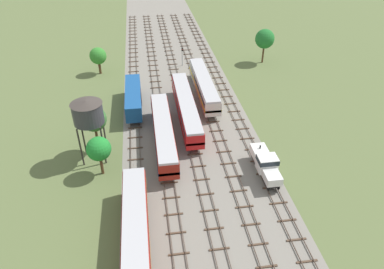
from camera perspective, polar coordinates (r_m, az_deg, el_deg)
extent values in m
plane|color=#5B6B3D|center=(67.93, -1.48, 4.57)|extent=(480.00, 480.00, 0.00)
cube|color=gray|center=(67.93, -1.48, 4.57)|extent=(22.30, 176.00, 0.01)
cube|color=#47382D|center=(68.42, -9.84, 4.48)|extent=(0.07, 126.00, 0.15)
cube|color=#47382D|center=(68.37, -8.64, 4.58)|extent=(0.07, 126.00, 0.15)
cube|color=brown|center=(41.77, -8.70, -19.15)|extent=(2.40, 0.22, 0.14)
cube|color=brown|center=(43.66, -8.77, -16.02)|extent=(2.40, 0.22, 0.14)
cube|color=brown|center=(45.67, -8.84, -13.16)|extent=(2.40, 0.22, 0.14)
cube|color=brown|center=(47.78, -8.90, -10.55)|extent=(2.40, 0.22, 0.14)
cube|color=brown|center=(49.98, -8.95, -8.16)|extent=(2.40, 0.22, 0.14)
cube|color=brown|center=(52.27, -9.00, -5.98)|extent=(2.40, 0.22, 0.14)
cube|color=brown|center=(54.62, -9.04, -3.98)|extent=(2.40, 0.22, 0.14)
cube|color=brown|center=(57.03, -9.08, -2.15)|extent=(2.40, 0.22, 0.14)
cube|color=brown|center=(59.50, -9.12, -0.47)|extent=(2.40, 0.22, 0.14)
cube|color=brown|center=(62.01, -9.15, 1.07)|extent=(2.40, 0.22, 0.14)
cube|color=brown|center=(64.57, -9.19, 2.49)|extent=(2.40, 0.22, 0.14)
cube|color=brown|center=(67.16, -9.21, 3.81)|extent=(2.40, 0.22, 0.14)
cube|color=brown|center=(69.78, -9.24, 5.03)|extent=(2.40, 0.22, 0.14)
cube|color=brown|center=(72.44, -9.27, 6.15)|extent=(2.40, 0.22, 0.14)
cube|color=brown|center=(75.11, -9.29, 7.20)|extent=(2.40, 0.22, 0.14)
cube|color=brown|center=(77.82, -9.31, 8.18)|extent=(2.40, 0.22, 0.14)
cube|color=brown|center=(80.54, -9.33, 9.08)|extent=(2.40, 0.22, 0.14)
cube|color=brown|center=(83.28, -9.35, 9.93)|extent=(2.40, 0.22, 0.14)
cube|color=brown|center=(86.05, -9.37, 10.73)|extent=(2.40, 0.22, 0.14)
cube|color=brown|center=(88.82, -9.39, 11.48)|extent=(2.40, 0.22, 0.14)
cube|color=brown|center=(91.61, -9.40, 12.18)|extent=(2.40, 0.22, 0.14)
cube|color=brown|center=(94.41, -9.42, 12.83)|extent=(2.40, 0.22, 0.14)
cube|color=brown|center=(97.23, -9.43, 13.46)|extent=(2.40, 0.22, 0.14)
cube|color=brown|center=(100.05, -9.44, 14.04)|extent=(2.40, 0.22, 0.14)
cube|color=brown|center=(102.89, -9.46, 14.60)|extent=(2.40, 0.22, 0.14)
cube|color=brown|center=(105.73, -9.47, 15.12)|extent=(2.40, 0.22, 0.14)
cube|color=brown|center=(108.59, -9.48, 15.62)|extent=(2.40, 0.22, 0.14)
cube|color=brown|center=(111.45, -9.49, 16.09)|extent=(2.40, 0.22, 0.14)
cube|color=brown|center=(114.31, -9.50, 16.53)|extent=(2.40, 0.22, 0.14)
cube|color=brown|center=(117.19, -9.51, 16.96)|extent=(2.40, 0.22, 0.14)
cube|color=brown|center=(120.07, -9.52, 17.36)|extent=(2.40, 0.22, 0.14)
cube|color=brown|center=(122.95, -9.53, 17.75)|extent=(2.40, 0.22, 0.14)
cube|color=brown|center=(125.85, -9.54, 18.12)|extent=(2.40, 0.22, 0.14)
cube|color=#47382D|center=(68.37, -6.01, 4.80)|extent=(0.07, 126.00, 0.15)
cube|color=#47382D|center=(68.42, -4.80, 4.89)|extent=(0.07, 126.00, 0.15)
cube|color=brown|center=(41.77, -2.08, -18.62)|extent=(2.40, 0.22, 0.14)
cube|color=brown|center=(43.66, -2.55, -15.52)|extent=(2.40, 0.22, 0.14)
cube|color=brown|center=(45.67, -2.97, -12.69)|extent=(2.40, 0.22, 0.14)
cube|color=brown|center=(47.78, -3.34, -10.10)|extent=(2.40, 0.22, 0.14)
cube|color=brown|center=(49.98, -3.67, -7.74)|extent=(2.40, 0.22, 0.14)
cube|color=brown|center=(52.26, -3.97, -5.58)|extent=(2.40, 0.22, 0.14)
cube|color=brown|center=(54.62, -4.25, -3.60)|extent=(2.40, 0.22, 0.14)
cube|color=brown|center=(57.03, -4.50, -1.78)|extent=(2.40, 0.22, 0.14)
cube|color=brown|center=(59.49, -4.73, -0.12)|extent=(2.40, 0.22, 0.14)
cube|color=brown|center=(62.01, -4.94, 1.41)|extent=(2.40, 0.22, 0.14)
cube|color=brown|center=(64.56, -5.13, 2.82)|extent=(2.40, 0.22, 0.14)
cube|color=brown|center=(67.15, -5.31, 4.12)|extent=(2.40, 0.22, 0.14)
cube|color=brown|center=(69.78, -5.48, 5.33)|extent=(2.40, 0.22, 0.14)
cube|color=brown|center=(72.43, -5.64, 6.45)|extent=(2.40, 0.22, 0.14)
cube|color=brown|center=(75.11, -5.78, 7.48)|extent=(2.40, 0.22, 0.14)
cube|color=brown|center=(77.82, -5.92, 8.45)|extent=(2.40, 0.22, 0.14)
cube|color=brown|center=(80.54, -6.04, 9.35)|extent=(2.40, 0.22, 0.14)
cube|color=brown|center=(83.28, -6.16, 10.19)|extent=(2.40, 0.22, 0.14)
cube|color=brown|center=(86.04, -6.28, 10.98)|extent=(2.40, 0.22, 0.14)
cube|color=brown|center=(88.82, -6.38, 11.72)|extent=(2.40, 0.22, 0.14)
cube|color=brown|center=(91.61, -6.48, 12.41)|extent=(2.40, 0.22, 0.14)
cube|color=brown|center=(94.41, -6.58, 13.06)|extent=(2.40, 0.22, 0.14)
cube|color=brown|center=(97.23, -6.67, 13.68)|extent=(2.40, 0.22, 0.14)
cube|color=brown|center=(100.05, -6.75, 14.26)|extent=(2.40, 0.22, 0.14)
cube|color=brown|center=(102.89, -6.83, 14.81)|extent=(2.40, 0.22, 0.14)
cube|color=brown|center=(105.73, -6.91, 15.33)|extent=(2.40, 0.22, 0.14)
cube|color=brown|center=(108.58, -6.98, 15.82)|extent=(2.40, 0.22, 0.14)
cube|color=brown|center=(111.44, -7.05, 16.28)|extent=(2.40, 0.22, 0.14)
cube|color=brown|center=(114.31, -7.12, 16.73)|extent=(2.40, 0.22, 0.14)
cube|color=brown|center=(117.19, -7.18, 17.15)|extent=(2.40, 0.22, 0.14)
cube|color=brown|center=(120.07, -7.24, 17.55)|extent=(2.40, 0.22, 0.14)
cube|color=brown|center=(122.95, -7.30, 17.93)|extent=(2.40, 0.22, 0.14)
cube|color=brown|center=(125.84, -7.36, 18.30)|extent=(2.40, 0.22, 0.14)
cube|color=#47382D|center=(68.63, -2.18, 5.09)|extent=(0.07, 126.00, 0.15)
cube|color=#47382D|center=(68.77, -0.99, 5.17)|extent=(0.07, 126.00, 0.15)
cube|color=brown|center=(42.26, 4.40, -17.87)|extent=(2.40, 0.22, 0.14)
cube|color=brown|center=(44.13, 3.57, -14.86)|extent=(2.40, 0.22, 0.14)
cube|color=brown|center=(46.12, 2.83, -12.10)|extent=(2.40, 0.22, 0.14)
cube|color=brown|center=(48.21, 2.16, -9.57)|extent=(2.40, 0.22, 0.14)
cube|color=brown|center=(50.39, 1.56, -7.25)|extent=(2.40, 0.22, 0.14)
cube|color=brown|center=(52.66, 1.01, -5.13)|extent=(2.40, 0.22, 0.14)
cube|color=brown|center=(54.99, 0.51, -3.19)|extent=(2.40, 0.22, 0.14)
cube|color=brown|center=(57.39, 0.06, -1.41)|extent=(2.40, 0.22, 0.14)
cube|color=brown|center=(59.84, -0.36, 0.23)|extent=(2.40, 0.22, 0.14)
cube|color=brown|center=(62.34, -0.74, 1.74)|extent=(2.40, 0.22, 0.14)
cube|color=brown|center=(64.88, -1.10, 3.13)|extent=(2.40, 0.22, 0.14)
cube|color=brown|center=(67.46, -1.43, 4.42)|extent=(2.40, 0.22, 0.14)
cube|color=brown|center=(70.08, -1.73, 5.61)|extent=(2.40, 0.22, 0.14)
cube|color=brown|center=(72.72, -2.02, 6.71)|extent=(2.40, 0.22, 0.14)
cube|color=brown|center=(75.39, -2.28, 7.74)|extent=(2.40, 0.22, 0.14)
cube|color=brown|center=(78.08, -2.53, 8.69)|extent=(2.40, 0.22, 0.14)
cube|color=brown|center=(80.80, -2.76, 9.58)|extent=(2.40, 0.22, 0.14)
cube|color=brown|center=(83.53, -2.98, 10.42)|extent=(2.40, 0.22, 0.14)
cube|color=brown|center=(86.28, -3.19, 11.20)|extent=(2.40, 0.22, 0.14)
cube|color=brown|center=(89.05, -3.38, 11.93)|extent=(2.40, 0.22, 0.14)
cube|color=brown|center=(91.84, -3.56, 12.62)|extent=(2.40, 0.22, 0.14)
cube|color=brown|center=(94.63, -3.74, 13.26)|extent=(2.40, 0.22, 0.14)
cube|color=brown|center=(97.44, -3.90, 13.87)|extent=(2.40, 0.22, 0.14)
cube|color=brown|center=(100.26, -4.06, 14.45)|extent=(2.40, 0.22, 0.14)
cube|color=brown|center=(103.09, -4.21, 14.99)|extent=(2.40, 0.22, 0.14)
cube|color=brown|center=(105.93, -4.35, 15.50)|extent=(2.40, 0.22, 0.14)
cube|color=brown|center=(108.77, -4.48, 15.99)|extent=(2.40, 0.22, 0.14)
cube|color=brown|center=(111.63, -4.61, 16.45)|extent=(2.40, 0.22, 0.14)
cube|color=brown|center=(114.49, -4.73, 16.89)|extent=(2.40, 0.22, 0.14)
cube|color=brown|center=(117.36, -4.85, 17.31)|extent=(2.40, 0.22, 0.14)
cube|color=brown|center=(120.24, -4.96, 17.71)|extent=(2.40, 0.22, 0.14)
cube|color=brown|center=(123.12, -5.07, 18.08)|extent=(2.40, 0.22, 0.14)
cube|color=brown|center=(126.01, -5.17, 18.45)|extent=(2.40, 0.22, 0.14)
cube|color=#47382D|center=(69.19, 1.60, 5.35)|extent=(0.07, 126.00, 0.15)
cube|color=#47382D|center=(69.42, 2.78, 5.43)|extent=(0.07, 126.00, 0.15)
cube|color=brown|center=(41.55, 11.90, -20.06)|extent=(2.40, 0.22, 0.14)
cube|color=brown|center=(43.24, 10.61, -16.94)|extent=(2.40, 0.22, 0.14)
cube|color=brown|center=(45.07, 9.46, -14.06)|extent=(2.40, 0.22, 0.14)
cube|color=brown|center=(47.01, 8.42, -11.41)|extent=(2.40, 0.22, 0.14)
cube|color=brown|center=(49.07, 7.49, -8.96)|extent=(2.40, 0.22, 0.14)
cube|color=brown|center=(51.22, 6.64, -6.72)|extent=(2.40, 0.22, 0.14)
cube|color=brown|center=(53.45, 5.87, -4.66)|extent=(2.40, 0.22, 0.14)
cube|color=brown|center=(55.75, 5.17, -2.77)|extent=(2.40, 0.22, 0.14)
cube|color=brown|center=(58.11, 4.53, -1.03)|extent=(2.40, 0.22, 0.14)
cube|color=brown|center=(60.54, 3.93, 0.58)|extent=(2.40, 0.22, 0.14)
cube|color=brown|center=(63.01, 3.39, 2.06)|extent=(2.40, 0.22, 0.14)
cube|color=brown|center=(65.52, 2.88, 3.42)|extent=(2.40, 0.22, 0.14)
cube|color=brown|center=(68.08, 2.41, 4.69)|extent=(2.40, 0.22, 0.14)
cube|color=brown|center=(70.67, 1.97, 5.86)|extent=(2.40, 0.22, 0.14)
cube|color=brown|center=(73.29, 1.57, 6.95)|extent=(2.40, 0.22, 0.14)
cube|color=brown|center=(75.94, 1.18, 7.96)|extent=(2.40, 0.22, 0.14)
cube|color=brown|center=(78.61, 0.83, 8.90)|extent=(2.40, 0.22, 0.14)
cube|color=brown|center=(81.31, 0.49, 9.79)|extent=(2.40, 0.22, 0.14)
cube|color=brown|center=(84.03, 0.18, 10.61)|extent=(2.40, 0.22, 0.14)
cube|color=brown|center=(86.77, -0.12, 11.38)|extent=(2.40, 0.22, 0.14)
cube|color=brown|center=(89.52, -0.40, 12.11)|extent=(2.40, 0.22, 0.14)
cube|color=brown|center=(92.29, -0.66, 12.79)|extent=(2.40, 0.22, 0.14)
cube|color=brown|center=(95.07, -0.92, 13.43)|extent=(2.40, 0.22, 0.14)
cube|color=brown|center=(97.87, -1.15, 14.03)|extent=(2.40, 0.22, 0.14)
cube|color=brown|center=(100.67, -1.38, 14.60)|extent=(2.40, 0.22, 0.14)
cube|color=brown|center=(103.49, -1.59, 15.14)|extent=(2.40, 0.22, 0.14)
cube|color=brown|center=(106.32, -1.80, 15.65)|extent=(2.40, 0.22, 0.14)
cube|color=brown|center=(109.16, -1.99, 16.13)|extent=(2.40, 0.22, 0.14)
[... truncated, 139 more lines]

